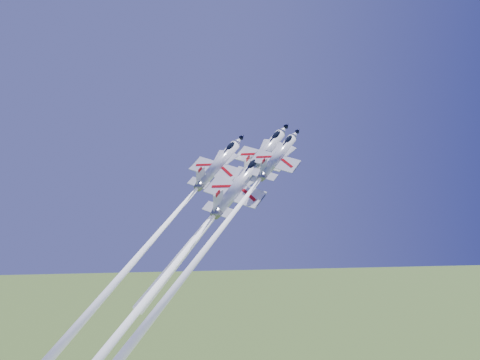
{
  "coord_description": "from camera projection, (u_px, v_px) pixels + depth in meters",
  "views": [
    {
      "loc": [
        -7.5,
        -94.05,
        105.09
      ],
      "look_at": [
        0.0,
        0.0,
        96.35
      ],
      "focal_mm": 40.0,
      "sensor_mm": 36.0,
      "label": 1
    }
  ],
  "objects": [
    {
      "name": "jet_lead",
      "position": [
        227.0,
        199.0,
        91.15
      ],
      "size": [
        22.86,
        28.18,
        31.48
      ],
      "rotation": [
        0.65,
        0.21,
        -0.63
      ],
      "color": "white"
    },
    {
      "name": "jet_left",
      "position": [
        143.0,
        251.0,
        84.59
      ],
      "size": [
        29.9,
        38.67,
        43.99
      ],
      "rotation": [
        0.65,
        0.21,
        -0.63
      ],
      "color": "white"
    },
    {
      "name": "jet_right",
      "position": [
        214.0,
        238.0,
        80.38
      ],
      "size": [
        26.94,
        34.91,
        39.74
      ],
      "rotation": [
        0.65,
        0.21,
        -0.63
      ],
      "color": "white"
    },
    {
      "name": "jet_slot",
      "position": [
        145.0,
        301.0,
        75.81
      ],
      "size": [
        33.75,
        43.8,
        49.88
      ],
      "rotation": [
        0.65,
        0.21,
        -0.63
      ],
      "color": "white"
    }
  ]
}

